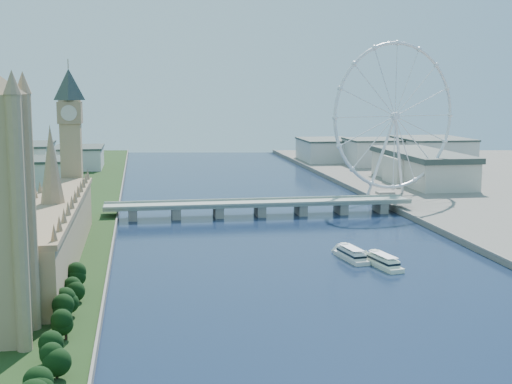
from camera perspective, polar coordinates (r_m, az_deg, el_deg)
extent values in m
cube|color=tan|center=(376.50, -15.84, -3.32)|extent=(24.00, 200.00, 28.00)
cone|color=#937A59|center=(371.06, -16.06, 2.14)|extent=(12.00, 12.00, 40.00)
cube|color=tan|center=(478.92, -14.52, 2.34)|extent=(13.00, 13.00, 80.00)
cube|color=#937A59|center=(476.74, -14.67, 6.17)|extent=(15.00, 15.00, 14.00)
pyramid|color=#2D3833|center=(476.59, -14.79, 9.53)|extent=(20.02, 20.02, 20.00)
cube|color=gray|center=(510.26, 0.31, -0.94)|extent=(220.00, 22.00, 2.00)
cube|color=gray|center=(504.15, -9.83, -1.73)|extent=(6.00, 20.00, 7.50)
cube|color=gray|center=(504.68, -6.42, -1.64)|extent=(6.00, 20.00, 7.50)
cube|color=gray|center=(506.99, -3.04, -1.56)|extent=(6.00, 20.00, 7.50)
cube|color=gray|center=(511.05, 0.31, -1.47)|extent=(6.00, 20.00, 7.50)
cube|color=gray|center=(516.83, 3.59, -1.37)|extent=(6.00, 20.00, 7.50)
cube|color=gray|center=(524.26, 6.79, -1.27)|extent=(6.00, 20.00, 7.50)
cube|color=gray|center=(533.28, 9.89, -1.18)|extent=(6.00, 20.00, 7.50)
torus|color=silver|center=(588.39, 11.07, 5.98)|extent=(113.60, 39.12, 118.60)
cylinder|color=silver|center=(588.39, 11.07, 5.98)|extent=(7.25, 6.61, 6.00)
cube|color=gray|center=(602.68, 10.30, -0.06)|extent=(14.00, 10.00, 2.00)
cube|color=beige|center=(635.52, -16.09, 1.27)|extent=(40.00, 60.00, 26.00)
cube|color=beige|center=(729.37, -18.40, 2.29)|extent=(60.00, 80.00, 32.00)
cube|color=beige|center=(802.90, -13.97, 2.63)|extent=(50.00, 70.00, 22.00)
cube|color=beige|center=(823.43, 9.47, 3.12)|extent=(60.00, 60.00, 28.00)
cube|color=beige|center=(826.14, 13.87, 3.07)|extent=(70.00, 90.00, 30.00)
cube|color=beige|center=(869.25, 5.69, 3.33)|extent=(60.00, 80.00, 24.00)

